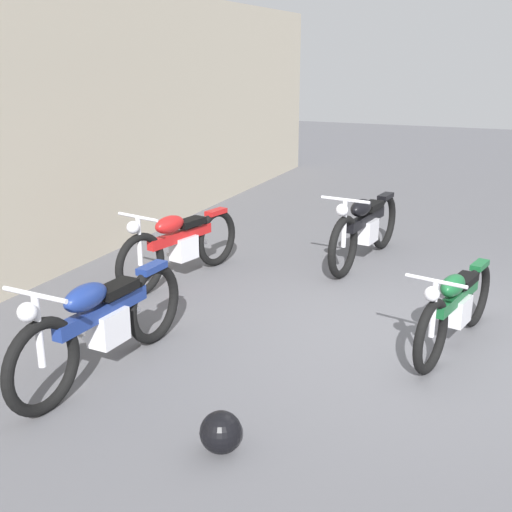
% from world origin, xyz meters
% --- Properties ---
extents(ground_plane, '(40.00, 40.00, 0.00)m').
position_xyz_m(ground_plane, '(0.00, 0.00, 0.00)').
color(ground_plane, '#56565B').
extents(building_wall, '(18.00, 0.30, 3.57)m').
position_xyz_m(building_wall, '(0.00, 4.54, 1.79)').
color(building_wall, '#B2A893').
rests_on(building_wall, ground_plane).
extents(helmet, '(0.30, 0.30, 0.30)m').
position_xyz_m(helmet, '(-2.45, 0.88, 0.15)').
color(helmet, black).
rests_on(helmet, ground_plane).
extents(motorcycle_green, '(1.89, 0.65, 0.86)m').
position_xyz_m(motorcycle_green, '(-0.10, -0.40, 0.41)').
color(motorcycle_green, black).
rests_on(motorcycle_green, ground_plane).
extents(motorcycle_black, '(2.23, 0.62, 1.00)m').
position_xyz_m(motorcycle_black, '(2.13, 1.02, 0.48)').
color(motorcycle_black, black).
rests_on(motorcycle_black, ground_plane).
extents(motorcycle_blue, '(2.21, 0.62, 0.99)m').
position_xyz_m(motorcycle_blue, '(-1.82, 2.31, 0.48)').
color(motorcycle_blue, black).
rests_on(motorcycle_blue, ground_plane).
extents(motorcycle_red, '(2.09, 0.71, 0.95)m').
position_xyz_m(motorcycle_red, '(0.55, 2.91, 0.46)').
color(motorcycle_red, black).
rests_on(motorcycle_red, ground_plane).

